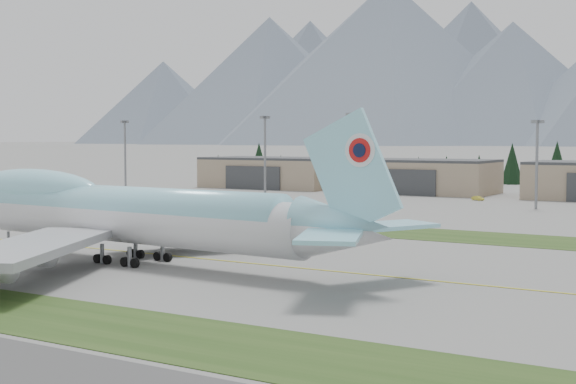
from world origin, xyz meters
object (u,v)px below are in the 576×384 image
Objects in this scene: hangar_left at (273,172)px; service_vehicle_a at (373,195)px; service_vehicle_b at (478,201)px; hangar_center at (418,176)px; boeing_747_freighter at (123,213)px.

service_vehicle_a is (46.14, -15.25, -5.39)m from hangar_left.
hangar_center is at bearing 79.95° from service_vehicle_b.
hangar_center is 34.89m from service_vehicle_b.
boeing_747_freighter is 1.65× the size of hangar_center.
service_vehicle_b is (81.69, -21.81, -5.39)m from hangar_left.
hangar_left is 1.00× the size of hangar_center.
boeing_747_freighter is at bearing -154.29° from service_vehicle_b.
boeing_747_freighter is 144.99m from service_vehicle_a.
hangar_center is at bearing 0.00° from hangar_left.
hangar_left is 84.72m from service_vehicle_b.
boeing_747_freighter is at bearing -65.02° from hangar_left.
hangar_left is at bearing 104.26° from service_vehicle_b.
boeing_747_freighter is 136.11m from service_vehicle_b.
boeing_747_freighter is at bearing -83.35° from hangar_center.
boeing_747_freighter reaches higher than hangar_center.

